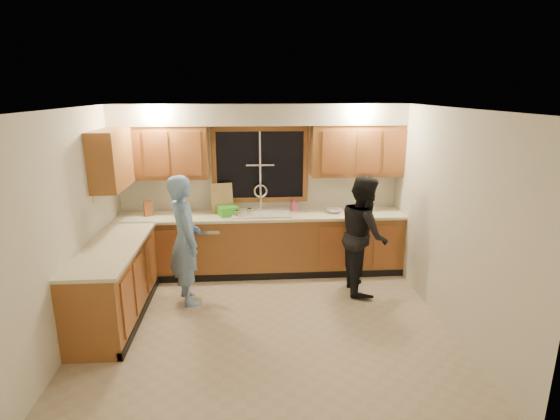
# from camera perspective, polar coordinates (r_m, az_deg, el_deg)

# --- Properties ---
(floor) EXTENTS (4.20, 4.20, 0.00)m
(floor) POSITION_cam_1_polar(r_m,az_deg,el_deg) (5.32, -1.82, -14.89)
(floor) COLOR tan
(floor) RESTS_ON ground
(ceiling) EXTENTS (4.20, 4.20, 0.00)m
(ceiling) POSITION_cam_1_polar(r_m,az_deg,el_deg) (4.60, -2.09, 13.10)
(ceiling) COLOR white
(wall_back) EXTENTS (4.20, 0.00, 4.20)m
(wall_back) POSITION_cam_1_polar(r_m,az_deg,el_deg) (6.65, -2.58, 2.93)
(wall_back) COLOR silver
(wall_back) RESTS_ON ground
(wall_left) EXTENTS (0.00, 3.80, 3.80)m
(wall_left) POSITION_cam_1_polar(r_m,az_deg,el_deg) (5.19, -25.83, -2.24)
(wall_left) COLOR silver
(wall_left) RESTS_ON ground
(wall_right) EXTENTS (0.00, 3.80, 3.80)m
(wall_right) POSITION_cam_1_polar(r_m,az_deg,el_deg) (5.32, 21.30, -1.32)
(wall_right) COLOR silver
(wall_right) RESTS_ON ground
(base_cabinets_back) EXTENTS (4.20, 0.60, 0.88)m
(base_cabinets_back) POSITION_cam_1_polar(r_m,az_deg,el_deg) (6.59, -2.42, -4.53)
(base_cabinets_back) COLOR #965B2B
(base_cabinets_back) RESTS_ON ground
(base_cabinets_left) EXTENTS (0.60, 1.90, 0.88)m
(base_cabinets_left) POSITION_cam_1_polar(r_m,az_deg,el_deg) (5.67, -20.75, -8.98)
(base_cabinets_left) COLOR #965B2B
(base_cabinets_left) RESTS_ON ground
(countertop_back) EXTENTS (4.20, 0.63, 0.04)m
(countertop_back) POSITION_cam_1_polar(r_m,az_deg,el_deg) (6.43, -2.46, -0.72)
(countertop_back) COLOR #F3ECCC
(countertop_back) RESTS_ON base_cabinets_back
(countertop_left) EXTENTS (0.63, 1.90, 0.04)m
(countertop_left) POSITION_cam_1_polar(r_m,az_deg,el_deg) (5.50, -21.05, -4.60)
(countertop_left) COLOR #F3ECCC
(countertop_left) RESTS_ON base_cabinets_left
(upper_cabinets_left) EXTENTS (1.35, 0.33, 0.75)m
(upper_cabinets_left) POSITION_cam_1_polar(r_m,az_deg,el_deg) (6.51, -15.34, 7.27)
(upper_cabinets_left) COLOR #965B2B
(upper_cabinets_left) RESTS_ON wall_back
(upper_cabinets_right) EXTENTS (1.35, 0.33, 0.75)m
(upper_cabinets_right) POSITION_cam_1_polar(r_m,az_deg,el_deg) (6.58, 10.02, 7.66)
(upper_cabinets_right) COLOR #965B2B
(upper_cabinets_right) RESTS_ON wall_back
(upper_cabinets_return) EXTENTS (0.33, 0.90, 0.75)m
(upper_cabinets_return) POSITION_cam_1_polar(r_m,az_deg,el_deg) (6.04, -21.21, 6.19)
(upper_cabinets_return) COLOR #965B2B
(upper_cabinets_return) RESTS_ON wall_left
(soffit) EXTENTS (4.20, 0.35, 0.30)m
(soffit) POSITION_cam_1_polar(r_m,az_deg,el_deg) (6.33, -2.65, 12.35)
(soffit) COLOR beige
(soffit) RESTS_ON wall_back
(window_frame) EXTENTS (1.44, 0.03, 1.14)m
(window_frame) POSITION_cam_1_polar(r_m,az_deg,el_deg) (6.58, -2.61, 5.89)
(window_frame) COLOR black
(window_frame) RESTS_ON wall_back
(sink) EXTENTS (0.86, 0.52, 0.57)m
(sink) POSITION_cam_1_polar(r_m,az_deg,el_deg) (6.46, -2.46, -0.97)
(sink) COLOR silver
(sink) RESTS_ON countertop_back
(dishwasher) EXTENTS (0.60, 0.56, 0.82)m
(dishwasher) POSITION_cam_1_polar(r_m,az_deg,el_deg) (6.62, -9.81, -4.92)
(dishwasher) COLOR white
(dishwasher) RESTS_ON floor
(stove) EXTENTS (0.58, 0.75, 0.90)m
(stove) POSITION_cam_1_polar(r_m,az_deg,el_deg) (5.18, -22.52, -11.44)
(stove) COLOR white
(stove) RESTS_ON floor
(man) EXTENTS (0.60, 0.72, 1.69)m
(man) POSITION_cam_1_polar(r_m,az_deg,el_deg) (5.69, -12.29, -3.85)
(man) COLOR #6C97CC
(man) RESTS_ON floor
(woman) EXTENTS (0.63, 0.80, 1.61)m
(woman) POSITION_cam_1_polar(r_m,az_deg,el_deg) (6.00, 10.85, -3.15)
(woman) COLOR black
(woman) RESTS_ON floor
(knife_block) EXTENTS (0.15, 0.14, 0.22)m
(knife_block) POSITION_cam_1_polar(r_m,az_deg,el_deg) (6.61, -16.82, 0.20)
(knife_block) COLOR #A2592C
(knife_block) RESTS_ON countertop_back
(cutting_board) EXTENTS (0.34, 0.18, 0.43)m
(cutting_board) POSITION_cam_1_polar(r_m,az_deg,el_deg) (6.55, -7.59, 1.59)
(cutting_board) COLOR tan
(cutting_board) RESTS_ON countertop_back
(dish_crate) EXTENTS (0.35, 0.34, 0.13)m
(dish_crate) POSITION_cam_1_polar(r_m,az_deg,el_deg) (6.42, -6.81, -0.07)
(dish_crate) COLOR green
(dish_crate) RESTS_ON countertop_back
(soap_bottle) EXTENTS (0.10, 0.11, 0.19)m
(soap_bottle) POSITION_cam_1_polar(r_m,az_deg,el_deg) (6.61, 1.87, 0.78)
(soap_bottle) COLOR #DD5485
(soap_bottle) RESTS_ON countertop_back
(bowl) EXTENTS (0.27, 0.27, 0.06)m
(bowl) POSITION_cam_1_polar(r_m,az_deg,el_deg) (6.55, 7.05, -0.08)
(bowl) COLOR silver
(bowl) RESTS_ON countertop_back
(can_left) EXTENTS (0.07, 0.07, 0.12)m
(can_left) POSITION_cam_1_polar(r_m,az_deg,el_deg) (6.23, -5.64, -0.55)
(can_left) COLOR beige
(can_left) RESTS_ON countertop_back
(can_right) EXTENTS (0.08, 0.08, 0.12)m
(can_right) POSITION_cam_1_polar(r_m,az_deg,el_deg) (6.31, -4.01, -0.32)
(can_right) COLOR beige
(can_right) RESTS_ON countertop_back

